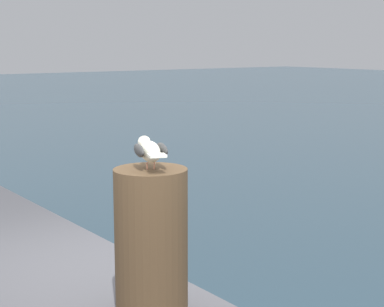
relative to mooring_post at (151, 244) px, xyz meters
name	(u,v)px	position (x,y,z in m)	size (l,w,h in m)	color
mooring_post	(151,244)	(0.00, 0.00, 0.00)	(0.36, 0.36, 0.75)	#4C3823
seagull	(150,150)	(-0.01, 0.00, 0.47)	(0.38, 0.20, 0.14)	tan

